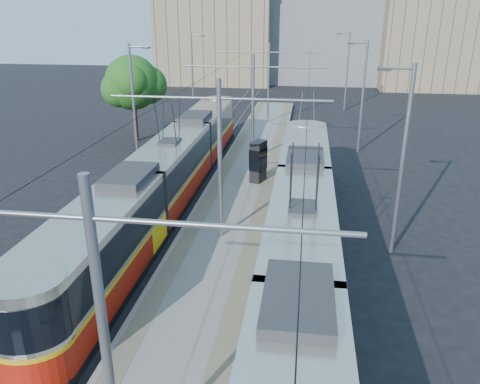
# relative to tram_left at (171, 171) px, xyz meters

# --- Properties ---
(ground) EXTENTS (160.00, 160.00, 0.00)m
(ground) POSITION_rel_tram_left_xyz_m (3.60, -12.62, -1.71)
(ground) COLOR black
(ground) RESTS_ON ground
(platform) EXTENTS (4.00, 50.00, 0.30)m
(platform) POSITION_rel_tram_left_xyz_m (3.60, 4.38, -1.56)
(platform) COLOR gray
(platform) RESTS_ON ground
(tactile_strip_left) EXTENTS (0.70, 50.00, 0.01)m
(tactile_strip_left) POSITION_rel_tram_left_xyz_m (2.15, 4.38, -1.40)
(tactile_strip_left) COLOR gray
(tactile_strip_left) RESTS_ON platform
(tactile_strip_right) EXTENTS (0.70, 50.00, 0.01)m
(tactile_strip_right) POSITION_rel_tram_left_xyz_m (5.05, 4.38, -1.40)
(tactile_strip_right) COLOR gray
(tactile_strip_right) RESTS_ON platform
(rails) EXTENTS (8.71, 70.00, 0.03)m
(rails) POSITION_rel_tram_left_xyz_m (3.60, 4.38, -1.69)
(rails) COLOR gray
(rails) RESTS_ON ground
(tram_left) EXTENTS (2.43, 29.68, 5.50)m
(tram_left) POSITION_rel_tram_left_xyz_m (0.00, 0.00, 0.00)
(tram_left) COLOR black
(tram_left) RESTS_ON ground
(tram_right) EXTENTS (2.43, 29.07, 5.50)m
(tram_right) POSITION_rel_tram_left_xyz_m (7.20, -8.08, 0.15)
(tram_right) COLOR black
(tram_right) RESTS_ON ground
(catenary) EXTENTS (9.20, 70.00, 7.00)m
(catenary) POSITION_rel_tram_left_xyz_m (3.60, 1.53, 2.82)
(catenary) COLOR gray
(catenary) RESTS_ON platform
(street_lamps) EXTENTS (15.18, 38.22, 8.00)m
(street_lamps) POSITION_rel_tram_left_xyz_m (3.60, 8.38, 2.47)
(street_lamps) COLOR gray
(street_lamps) RESTS_ON ground
(shelter) EXTENTS (1.02, 1.28, 2.45)m
(shelter) POSITION_rel_tram_left_xyz_m (4.47, 2.93, -0.12)
(shelter) COLOR black
(shelter) RESTS_ON platform
(tree) EXTENTS (4.66, 4.31, 6.77)m
(tree) POSITION_rel_tram_left_xyz_m (-6.19, 12.26, 2.87)
(tree) COLOR #382314
(tree) RESTS_ON ground
(building_left) EXTENTS (16.32, 12.24, 13.11)m
(building_left) POSITION_rel_tram_left_xyz_m (-6.40, 47.38, 4.86)
(building_left) COLOR gray
(building_left) RESTS_ON ground
(building_centre) EXTENTS (18.36, 14.28, 14.73)m
(building_centre) POSITION_rel_tram_left_xyz_m (9.60, 51.38, 5.67)
(building_centre) COLOR gray
(building_centre) RESTS_ON ground
(building_right) EXTENTS (14.28, 10.20, 12.86)m
(building_right) POSITION_rel_tram_left_xyz_m (23.60, 45.38, 4.73)
(building_right) COLOR gray
(building_right) RESTS_ON ground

